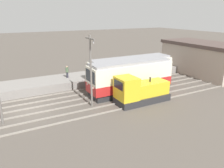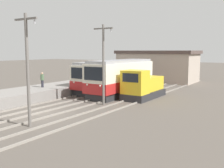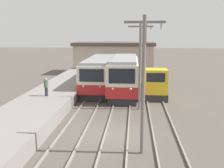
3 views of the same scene
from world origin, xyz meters
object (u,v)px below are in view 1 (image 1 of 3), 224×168
object	(u,v)px
commuter_train_center	(130,78)
catenary_mast_mid	(91,69)
commuter_train_left	(131,72)
shunting_locomotive	(140,92)
person_on_platform	(67,71)

from	to	relation	value
commuter_train_center	catenary_mast_mid	distance (m)	6.17
commuter_train_left	catenary_mast_mid	bearing A→B (deg)	-60.27
commuter_train_left	shunting_locomotive	world-z (taller)	commuter_train_left
catenary_mast_mid	person_on_platform	xyz separation A→B (m)	(-7.93, -0.06, -2.04)
commuter_train_left	shunting_locomotive	bearing A→B (deg)	-24.62
shunting_locomotive	person_on_platform	xyz separation A→B (m)	(-9.42, -4.95, 0.66)
shunting_locomotive	catenary_mast_mid	bearing A→B (deg)	-106.99
shunting_locomotive	catenary_mast_mid	xyz separation A→B (m)	(-1.49, -4.89, 2.70)
commuter_train_center	catenary_mast_mid	world-z (taller)	catenary_mast_mid
shunting_locomotive	person_on_platform	distance (m)	10.66
commuter_train_left	shunting_locomotive	distance (m)	6.40
commuter_train_center	shunting_locomotive	world-z (taller)	commuter_train_center
commuter_train_center	shunting_locomotive	bearing A→B (deg)	-13.44
commuter_train_left	catenary_mast_mid	world-z (taller)	catenary_mast_mid
commuter_train_center	catenary_mast_mid	xyz separation A→B (m)	(1.51, -5.60, 2.12)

